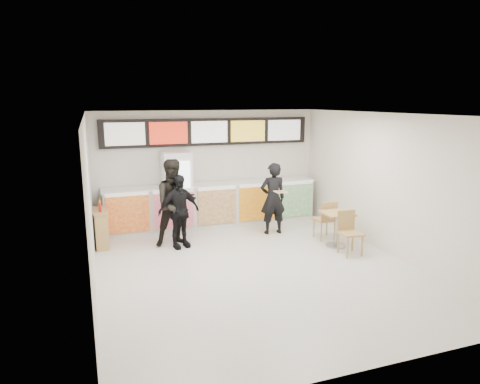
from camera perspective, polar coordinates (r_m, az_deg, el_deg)
name	(u,v)px	position (r m, az deg, el deg)	size (l,w,h in m)	color
floor	(256,268)	(8.59, 2.12, -10.10)	(7.00, 7.00, 0.00)	beige
ceiling	(257,114)	(7.96, 2.29, 10.32)	(7.00, 7.00, 0.00)	white
wall_back	(209,167)	(11.42, -4.21, 3.28)	(6.00, 6.00, 0.00)	silver
wall_left	(90,207)	(7.61, -19.36, -1.86)	(7.00, 7.00, 0.00)	silver
wall_right	(387,184)	(9.63, 19.07, 0.99)	(7.00, 7.00, 0.00)	silver
service_counter	(213,205)	(11.22, -3.59, -1.71)	(5.56, 0.77, 1.14)	silver
menu_board	(209,132)	(11.23, -4.17, 8.01)	(5.50, 0.14, 0.70)	black
drinks_fridge	(177,191)	(10.93, -8.37, 0.12)	(0.70, 0.67, 2.00)	white
mirror_panel	(89,170)	(9.97, -19.44, 2.78)	(0.01, 2.00, 1.50)	#B2B7BF
customer_main	(273,199)	(10.53, 4.40, -0.87)	(0.65, 0.43, 1.78)	black
customer_left	(175,203)	(9.75, -8.63, -1.43)	(0.96, 0.75, 1.98)	black
customer_mid	(179,211)	(9.60, -8.15, -2.58)	(0.98, 0.41, 1.67)	black
pizza_slice	(281,191)	(10.07, 5.44, 0.08)	(0.36, 0.36, 0.02)	beige
cafe_table	(337,223)	(9.90, 12.80, -4.03)	(0.65, 1.61, 0.94)	tan
condiment_ledge	(102,228)	(10.16, -17.97, -4.56)	(0.31, 0.76, 1.02)	tan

